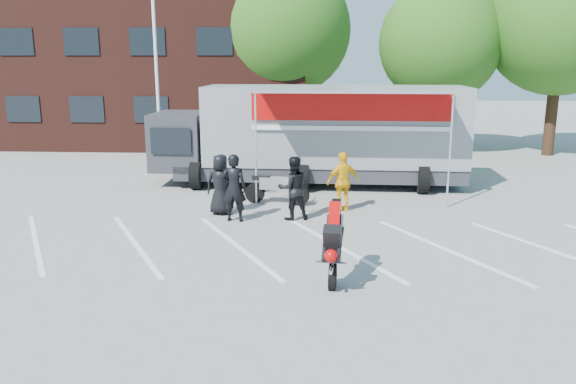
# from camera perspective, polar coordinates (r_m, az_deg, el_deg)

# --- Properties ---
(ground) EXTENTS (100.00, 100.00, 0.00)m
(ground) POSITION_cam_1_polar(r_m,az_deg,el_deg) (12.06, 4.53, -7.16)
(ground) COLOR gray
(ground) RESTS_ON ground
(parking_bay_lines) EXTENTS (18.09, 13.33, 0.01)m
(parking_bay_lines) POSITION_cam_1_polar(r_m,az_deg,el_deg) (13.00, 4.45, -5.60)
(parking_bay_lines) COLOR white
(parking_bay_lines) RESTS_ON ground
(office_building) EXTENTS (18.00, 8.00, 7.00)m
(office_building) POSITION_cam_1_polar(r_m,az_deg,el_deg) (30.88, -15.32, 11.50)
(office_building) COLOR #411C15
(office_building) RESTS_ON ground
(flagpole) EXTENTS (1.61, 0.12, 8.00)m
(flagpole) POSITION_cam_1_polar(r_m,az_deg,el_deg) (22.14, -12.73, 15.16)
(flagpole) COLOR white
(flagpole) RESTS_ON ground
(tree_left) EXTENTS (6.12, 6.12, 8.64)m
(tree_left) POSITION_cam_1_polar(r_m,az_deg,el_deg) (27.39, -0.27, 16.12)
(tree_left) COLOR #382314
(tree_left) RESTS_ON ground
(tree_mid) EXTENTS (5.44, 5.44, 7.68)m
(tree_mid) POSITION_cam_1_polar(r_m,az_deg,el_deg) (26.84, 15.18, 14.40)
(tree_mid) COLOR #382314
(tree_mid) RESTS_ON ground
(tree_right) EXTENTS (6.46, 6.46, 9.12)m
(tree_right) POSITION_cam_1_polar(r_m,az_deg,el_deg) (27.83, 26.02, 15.43)
(tree_right) COLOR #382314
(tree_right) RESTS_ON ground
(transporter_truck) EXTENTS (10.66, 5.32, 3.36)m
(transporter_truck) POSITION_cam_1_polar(r_m,az_deg,el_deg) (19.41, 3.15, 0.74)
(transporter_truck) COLOR gray
(transporter_truck) RESTS_ON ground
(parked_motorcycle) EXTENTS (2.10, 1.03, 1.06)m
(parked_motorcycle) POSITION_cam_1_polar(r_m,az_deg,el_deg) (16.79, -1.13, -1.23)
(parked_motorcycle) COLOR #B2B2B7
(parked_motorcycle) RESTS_ON ground
(stunt_bike_rider) EXTENTS (0.85, 1.57, 1.78)m
(stunt_bike_rider) POSITION_cam_1_polar(r_m,az_deg,el_deg) (11.29, 4.74, -8.63)
(stunt_bike_rider) COLOR black
(stunt_bike_rider) RESTS_ON ground
(spectator_leather_a) EXTENTS (0.86, 0.59, 1.69)m
(spectator_leather_a) POSITION_cam_1_polar(r_m,az_deg,el_deg) (15.62, -6.85, 0.77)
(spectator_leather_a) COLOR black
(spectator_leather_a) RESTS_ON ground
(spectator_leather_b) EXTENTS (0.71, 0.51, 1.81)m
(spectator_leather_b) POSITION_cam_1_polar(r_m,az_deg,el_deg) (14.90, -5.50, 0.43)
(spectator_leather_b) COLOR black
(spectator_leather_b) RESTS_ON ground
(spectator_leather_c) EXTENTS (1.00, 0.88, 1.72)m
(spectator_leather_c) POSITION_cam_1_polar(r_m,az_deg,el_deg) (14.98, 0.51, 0.38)
(spectator_leather_c) COLOR black
(spectator_leather_c) RESTS_ON ground
(spectator_hivis) EXTENTS (1.08, 0.79, 1.70)m
(spectator_hivis) POSITION_cam_1_polar(r_m,az_deg,el_deg) (15.91, 5.61, 1.05)
(spectator_hivis) COLOR #FFBA0D
(spectator_hivis) RESTS_ON ground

